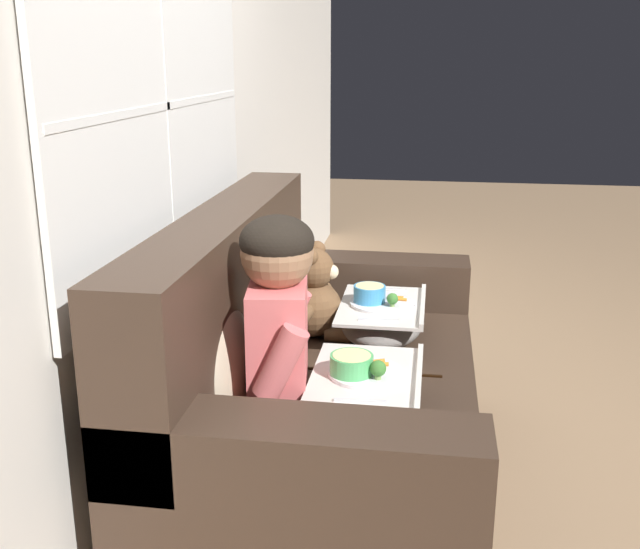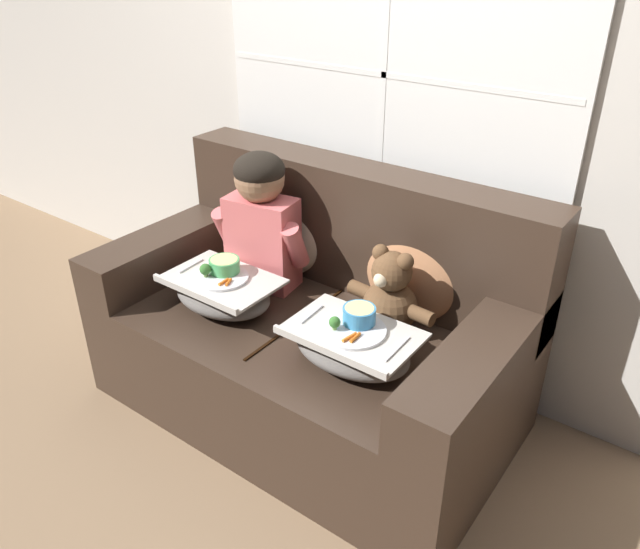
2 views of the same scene
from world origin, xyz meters
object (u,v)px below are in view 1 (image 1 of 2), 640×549
at_px(couch, 313,399).
at_px(lap_tray_teddy, 382,319).
at_px(lap_tray_child, 366,394).
at_px(throw_pillow_behind_teddy, 269,285).
at_px(throw_pillow_behind_child, 223,348).
at_px(child_figure, 278,307).
at_px(teddy_bear, 315,297).

distance_m(couch, lap_tray_teddy, 0.44).
bearing_deg(lap_tray_child, lap_tray_teddy, 0.03).
bearing_deg(throw_pillow_behind_teddy, throw_pillow_behind_child, 180.00).
relative_size(throw_pillow_behind_child, lap_tray_child, 0.91).
bearing_deg(lap_tray_teddy, child_figure, 158.14).
xyz_separation_m(couch, throw_pillow_behind_child, (-0.33, 0.22, 0.31)).
bearing_deg(lap_tray_child, throw_pillow_behind_teddy, 33.68).
bearing_deg(couch, throw_pillow_behind_teddy, 34.16).
relative_size(throw_pillow_behind_child, throw_pillow_behind_teddy, 0.96).
distance_m(throw_pillow_behind_teddy, child_figure, 0.69).
relative_size(couch, throw_pillow_behind_teddy, 3.91).
height_order(child_figure, lap_tray_teddy, child_figure).
bearing_deg(throw_pillow_behind_child, lap_tray_child, -90.17).
xyz_separation_m(throw_pillow_behind_teddy, lap_tray_teddy, (-0.00, -0.44, -0.12)).
xyz_separation_m(throw_pillow_behind_teddy, lap_tray_child, (-0.65, -0.44, -0.12)).
height_order(couch, throw_pillow_behind_child, couch).
relative_size(throw_pillow_behind_teddy, child_figure, 0.73).
bearing_deg(throw_pillow_behind_child, lap_tray_teddy, -33.73).
distance_m(couch, child_figure, 0.56).
bearing_deg(throw_pillow_behind_child, child_figure, -89.95).
bearing_deg(child_figure, lap_tray_child, -90.32).
relative_size(throw_pillow_behind_child, teddy_bear, 1.09).
bearing_deg(couch, lap_tray_teddy, -33.30).
bearing_deg(throw_pillow_behind_teddy, child_figure, -165.07).
distance_m(couch, throw_pillow_behind_child, 0.50).
xyz_separation_m(couch, lap_tray_child, (-0.33, -0.21, 0.19)).
xyz_separation_m(teddy_bear, lap_tray_child, (-0.65, -0.26, -0.08)).
bearing_deg(throw_pillow_behind_teddy, lap_tray_child, -146.32).
xyz_separation_m(couch, child_figure, (-0.33, 0.05, 0.45)).
bearing_deg(lap_tray_child, throw_pillow_behind_child, 89.83).
distance_m(teddy_bear, lap_tray_teddy, 0.27).
relative_size(lap_tray_child, lap_tray_teddy, 0.98).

